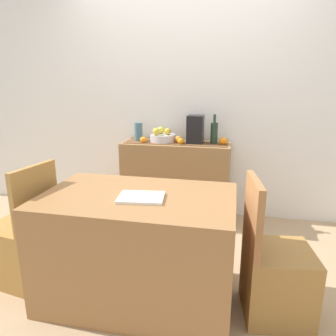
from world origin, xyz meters
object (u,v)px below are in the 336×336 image
fruit_bowl (163,138)px  wine_bottle (214,133)px  dining_table (139,247)px  coffee_maker (195,129)px  ceramic_vase (139,132)px  sideboard_console (176,181)px  chair_by_corner (275,277)px  chair_near_window (24,247)px  open_book (141,197)px

fruit_bowl → wine_bottle: 0.53m
dining_table → coffee_maker: bearing=81.5°
ceramic_vase → dining_table: (0.40, -1.32, -0.57)m
sideboard_console → ceramic_vase: bearing=180.0°
wine_bottle → sideboard_console: bearing=180.0°
wine_bottle → chair_by_corner: (0.50, -1.32, -0.69)m
sideboard_console → coffee_maker: 0.59m
fruit_bowl → coffee_maker: (0.34, 0.00, 0.10)m
sideboard_console → coffee_maker: bearing=0.0°
wine_bottle → coffee_maker: size_ratio=1.05×
coffee_maker → dining_table: bearing=-98.5°
wine_bottle → chair_near_window: 1.96m
sideboard_console → dining_table: 1.32m
coffee_maker → ceramic_vase: coffee_maker is taller
ceramic_vase → dining_table: ceramic_vase is taller
dining_table → chair_by_corner: size_ratio=1.39×
dining_table → chair_near_window: chair_near_window is taller
fruit_bowl → ceramic_vase: 0.27m
wine_bottle → coffee_maker: bearing=180.0°
sideboard_console → wine_bottle: size_ratio=3.74×
open_book → dining_table: bearing=117.8°
wine_bottle → open_book: size_ratio=1.06×
chair_by_corner → fruit_bowl: bearing=127.8°
ceramic_vase → chair_by_corner: size_ratio=0.22×
dining_table → chair_near_window: bearing=-179.8°
sideboard_console → fruit_bowl: bearing=180.0°
sideboard_console → ceramic_vase: ceramic_vase is taller
coffee_maker → dining_table: 1.47m
sideboard_console → dining_table: size_ratio=0.89×
fruit_bowl → dining_table: fruit_bowl is taller
fruit_bowl → wine_bottle: bearing=0.0°
fruit_bowl → coffee_maker: size_ratio=0.92×
dining_table → chair_by_corner: bearing=-0.1°
ceramic_vase → dining_table: bearing=-73.2°
dining_table → wine_bottle: bearing=73.7°
ceramic_vase → chair_near_window: 1.56m
coffee_maker → ceramic_vase: bearing=180.0°
coffee_maker → open_book: 1.41m
sideboard_console → chair_by_corner: (0.88, -1.32, -0.15)m
open_book → ceramic_vase: bearing=100.7°
open_book → coffee_maker: bearing=76.5°
open_book → chair_near_window: chair_near_window is taller
sideboard_console → ceramic_vase: (-0.40, 0.00, 0.52)m
fruit_bowl → chair_by_corner: bearing=-52.2°
fruit_bowl → sideboard_console: bearing=0.0°
sideboard_console → wine_bottle: (0.38, 0.00, 0.53)m
coffee_maker → dining_table: (-0.20, -1.32, -0.61)m
ceramic_vase → dining_table: 1.49m
wine_bottle → ceramic_vase: (-0.79, 0.00, -0.02)m
sideboard_console → fruit_bowl: 0.48m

